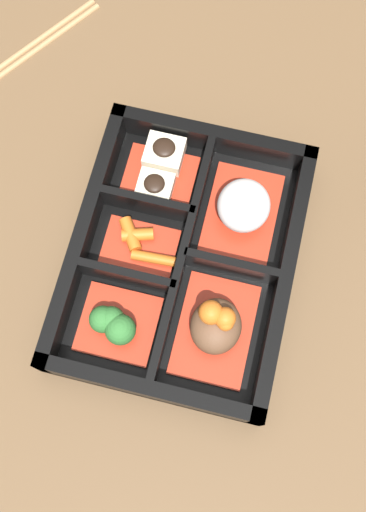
{
  "coord_description": "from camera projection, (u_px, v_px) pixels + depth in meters",
  "views": [
    {
      "loc": [
        0.17,
        0.04,
        0.6
      ],
      "look_at": [
        0.0,
        0.0,
        0.03
      ],
      "focal_mm": 42.0,
      "sensor_mm": 36.0,
      "label": 1
    }
  ],
  "objects": [
    {
      "name": "bento_base",
      "position": [
        183.0,
        262.0,
        0.62
      ],
      "size": [
        0.28,
        0.22,
        0.01
      ],
      "color": "black",
      "rests_on": "ground_plane"
    },
    {
      "name": "bento_rim",
      "position": [
        181.0,
        256.0,
        0.6
      ],
      "size": [
        0.28,
        0.22,
        0.04
      ],
      "color": "black",
      "rests_on": "ground_plane"
    },
    {
      "name": "bowl_greens",
      "position": [
        114.0,
        324.0,
        0.58
      ],
      "size": [
        0.07,
        0.08,
        0.04
      ],
      "color": "#B22D19",
      "rests_on": "bento_base"
    },
    {
      "name": "bowl_stew",
      "position": [
        216.0,
        325.0,
        0.57
      ],
      "size": [
        0.11,
        0.07,
        0.05
      ],
      "color": "#B22D19",
      "rests_on": "bento_base"
    },
    {
      "name": "chopsticks",
      "position": [
        28.0,
        50.0,
        0.7
      ],
      "size": [
        0.18,
        0.13,
        0.01
      ],
      "color": "#A87F51",
      "rests_on": "ground_plane"
    },
    {
      "name": "bowl_tofu",
      "position": [
        160.0,
        170.0,
        0.63
      ],
      "size": [
        0.08,
        0.08,
        0.03
      ],
      "color": "#B22D19",
      "rests_on": "bento_base"
    },
    {
      "name": "bowl_rice",
      "position": [
        243.0,
        208.0,
        0.61
      ],
      "size": [
        0.11,
        0.07,
        0.05
      ],
      "color": "#B22D19",
      "rests_on": "bento_base"
    },
    {
      "name": "bowl_carrots",
      "position": [
        140.0,
        244.0,
        0.61
      ],
      "size": [
        0.06,
        0.08,
        0.02
      ],
      "color": "#B22D19",
      "rests_on": "bento_base"
    },
    {
      "name": "ground_plane",
      "position": [
        183.0,
        263.0,
        0.62
      ],
      "size": [
        3.0,
        3.0,
        0.0
      ],
      "primitive_type": "plane",
      "color": "brown"
    }
  ]
}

